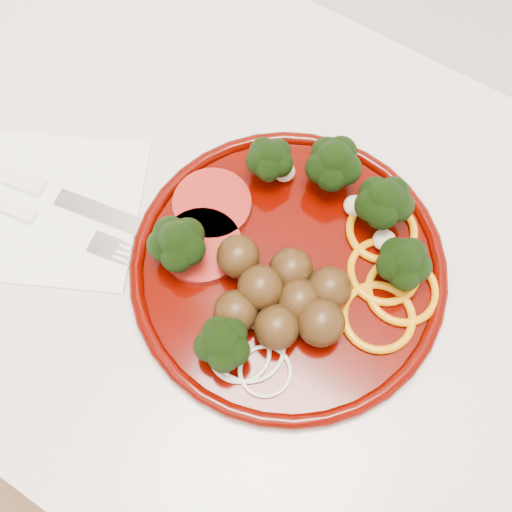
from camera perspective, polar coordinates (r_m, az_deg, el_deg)
The scene contains 5 objects.
counter at distance 1.08m, azimuth -6.13°, elevation -5.16°, with size 2.40×0.60×0.90m.
plate at distance 0.60m, azimuth 3.17°, elevation -0.49°, with size 0.30×0.30×0.07m.
napkin at distance 0.68m, azimuth -17.36°, elevation 4.08°, with size 0.17×0.17×0.00m, color white.
knife at distance 0.69m, azimuth -18.90°, elevation 5.75°, with size 0.23×0.06×0.01m.
fork at distance 0.68m, azimuth -20.39°, elevation 3.73°, with size 0.21×0.06×0.01m.
Camera 1 is at (0.28, 1.48, 1.48)m, focal length 45.00 mm.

